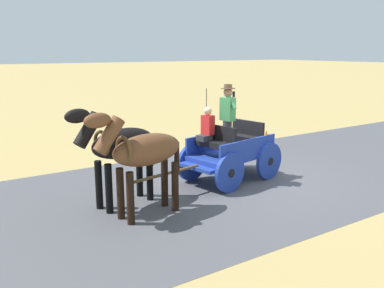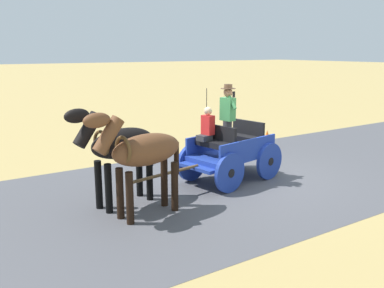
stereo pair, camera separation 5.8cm
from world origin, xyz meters
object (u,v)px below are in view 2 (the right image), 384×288
at_px(traffic_cone, 267,137).
at_px(horse_near_side, 142,153).
at_px(horse_off_side, 119,146).
at_px(horse_drawn_carriage, 229,150).

bearing_deg(traffic_cone, horse_near_side, 118.08).
bearing_deg(horse_off_side, horse_drawn_carriage, -87.57).
height_order(horse_near_side, traffic_cone, horse_near_side).
relative_size(horse_drawn_carriage, horse_off_side, 2.04).
distance_m(horse_drawn_carriage, horse_off_side, 3.10).
xyz_separation_m(horse_off_side, traffic_cone, (2.79, -6.88, -1.07)).
relative_size(horse_drawn_carriage, traffic_cone, 9.02).
xyz_separation_m(horse_near_side, traffic_cone, (3.59, -6.73, -1.07)).
bearing_deg(horse_drawn_carriage, traffic_cone, -55.18).
bearing_deg(horse_off_side, traffic_cone, -67.93).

